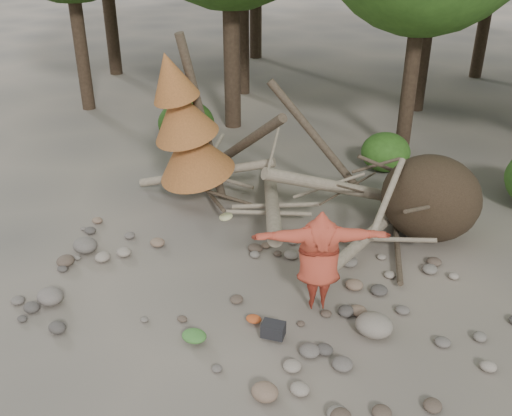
% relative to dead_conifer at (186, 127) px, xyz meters
% --- Properties ---
extents(ground, '(120.00, 120.00, 0.00)m').
position_rel_dead_conifer_xyz_m(ground, '(3.12, -3.37, -2.11)').
color(ground, '#514C44').
rests_on(ground, ground).
extents(deadfall_pile, '(8.55, 5.24, 3.30)m').
position_rel_dead_conifer_xyz_m(deadfall_pile, '(5.13, 0.87, -1.16)').
color(deadfall_pile, '#332619').
rests_on(deadfall_pile, ground).
extents(dead_conifer, '(2.06, 2.16, 4.35)m').
position_rel_dead_conifer_xyz_m(dead_conifer, '(0.00, 0.00, 0.00)').
color(dead_conifer, '#4C3F30').
rests_on(dead_conifer, ground).
extents(bush_left, '(1.80, 1.80, 1.44)m').
position_rel_dead_conifer_xyz_m(bush_left, '(-2.38, 3.83, -1.39)').
color(bush_left, '#264D14').
rests_on(bush_left, ground).
extents(bush_mid, '(1.40, 1.40, 1.12)m').
position_rel_dead_conifer_xyz_m(bush_mid, '(3.92, 4.43, -1.55)').
color(bush_mid, '#32621C').
rests_on(bush_mid, ground).
extents(frisbee_thrower, '(3.17, 1.68, 1.98)m').
position_rel_dead_conifer_xyz_m(frisbee_thrower, '(4.35, -2.67, -1.04)').
color(frisbee_thrower, '#AA3926').
rests_on(frisbee_thrower, ground).
extents(backpack, '(0.43, 0.31, 0.26)m').
position_rel_dead_conifer_xyz_m(backpack, '(3.96, -3.82, -1.98)').
color(backpack, black).
rests_on(backpack, ground).
extents(cloth_green, '(0.45, 0.37, 0.17)m').
position_rel_dead_conifer_xyz_m(cloth_green, '(2.76, -4.48, -2.03)').
color(cloth_green, '#3A712D').
rests_on(cloth_green, ground).
extents(cloth_orange, '(0.29, 0.24, 0.11)m').
position_rel_dead_conifer_xyz_m(cloth_orange, '(3.48, -3.59, -2.06)').
color(cloth_orange, '#AB451D').
rests_on(cloth_orange, ground).
extents(boulder_front_left, '(0.52, 0.46, 0.31)m').
position_rel_dead_conifer_xyz_m(boulder_front_left, '(-0.30, -4.66, -1.96)').
color(boulder_front_left, '#6A6159').
rests_on(boulder_front_left, ground).
extents(boulder_front_right, '(0.42, 0.38, 0.25)m').
position_rel_dead_conifer_xyz_m(boulder_front_right, '(4.40, -5.15, -1.98)').
color(boulder_front_right, '#7B614D').
rests_on(boulder_front_right, ground).
extents(boulder_mid_right, '(0.66, 0.60, 0.40)m').
position_rel_dead_conifer_xyz_m(boulder_mid_right, '(5.52, -2.97, -1.91)').
color(boulder_mid_right, gray).
rests_on(boulder_mid_right, ground).
extents(boulder_mid_left, '(0.55, 0.49, 0.33)m').
position_rel_dead_conifer_xyz_m(boulder_mid_left, '(-0.94, -2.89, -1.95)').
color(boulder_mid_left, '#625B52').
rests_on(boulder_mid_left, ground).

